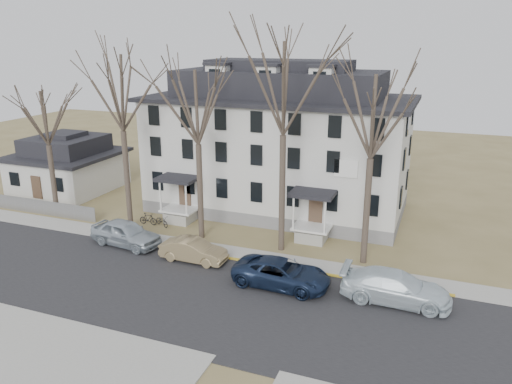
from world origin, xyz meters
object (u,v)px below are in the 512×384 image
at_px(tree_far_left, 120,88).
at_px(bicycle_right, 148,219).
at_px(tree_center, 284,82).
at_px(bicycle_left, 162,221).
at_px(tree_bungalow, 45,114).
at_px(boarding_house, 279,145).
at_px(tree_mid_right, 374,111).
at_px(car_silver, 126,234).
at_px(car_white, 396,288).
at_px(tree_mid_left, 197,102).
at_px(car_tan, 194,251).
at_px(car_navy, 282,274).
at_px(small_house, 68,166).

distance_m(tree_far_left, bicycle_right, 9.99).
relative_size(tree_center, bicycle_left, 9.49).
bearing_deg(tree_bungalow, boarding_house, 27.01).
bearing_deg(tree_bungalow, tree_mid_right, 0.00).
height_order(car_silver, bicycle_left, car_silver).
distance_m(car_silver, bicycle_left, 4.05).
height_order(tree_far_left, car_white, tree_far_left).
xyz_separation_m(tree_mid_right, car_white, (2.42, -4.43, -8.76)).
xyz_separation_m(tree_mid_left, tree_mid_right, (11.50, 0.00, 0.00)).
height_order(tree_mid_right, car_silver, tree_mid_right).
height_order(tree_center, tree_bungalow, tree_center).
height_order(tree_mid_right, car_tan, tree_mid_right).
bearing_deg(bicycle_right, tree_mid_right, -93.97).
relative_size(tree_bungalow, car_navy, 1.93).
distance_m(car_silver, car_navy, 11.91).
xyz_separation_m(boarding_house, bicycle_right, (-7.91, -7.43, -4.94)).
xyz_separation_m(car_navy, car_white, (6.28, 0.50, 0.07)).
height_order(tree_far_left, car_navy, tree_far_left).
bearing_deg(tree_far_left, car_navy, -19.90).
height_order(car_tan, car_navy, car_navy).
distance_m(small_house, car_tan, 20.96).
bearing_deg(tree_center, tree_far_left, 180.00).
relative_size(tree_mid_right, car_navy, 2.28).
relative_size(tree_center, bicycle_right, 9.97).
bearing_deg(car_navy, small_house, 67.73).
xyz_separation_m(car_silver, bicycle_right, (-0.77, 3.91, -0.43)).
distance_m(tree_center, car_navy, 11.55).
bearing_deg(car_tan, tree_bungalow, 75.66).
relative_size(car_white, bicycle_left, 3.77).
height_order(tree_bungalow, car_navy, tree_bungalow).
bearing_deg(car_silver, tree_mid_left, -45.42).
bearing_deg(tree_mid_right, tree_far_left, 180.00).
bearing_deg(tree_mid_right, car_silver, -168.47).
bearing_deg(tree_mid_right, bicycle_left, 176.93).
xyz_separation_m(tree_far_left, car_tan, (7.37, -3.77, -9.63)).
distance_m(tree_mid_left, car_silver, 10.17).
relative_size(tree_far_left, car_navy, 2.45).
height_order(tree_far_left, car_tan, tree_far_left).
height_order(boarding_house, car_white, boarding_house).
bearing_deg(car_tan, small_house, 61.88).
height_order(car_silver, car_white, car_silver).
relative_size(tree_far_left, bicycle_right, 9.30).
relative_size(tree_far_left, tree_bungalow, 1.27).
bearing_deg(car_navy, bicycle_left, 65.24).
bearing_deg(small_house, car_silver, -36.11).
relative_size(tree_bungalow, car_white, 1.85).
xyz_separation_m(tree_bungalow, bicycle_left, (9.25, 0.82, -7.71)).
distance_m(tree_center, tree_mid_right, 5.70).
height_order(car_tan, bicycle_left, car_tan).
distance_m(tree_center, bicycle_left, 14.48).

